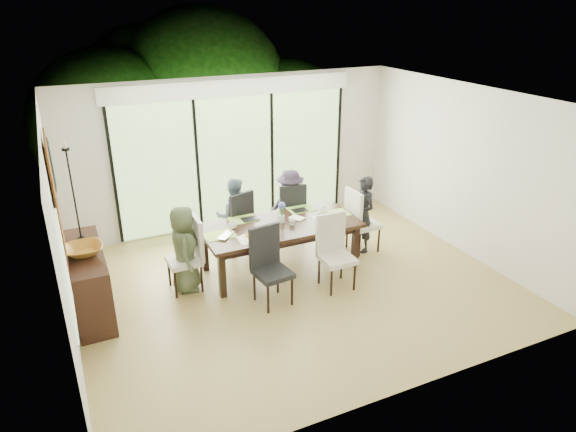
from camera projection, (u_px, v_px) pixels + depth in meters
name	position (u px, v px, depth m)	size (l,w,h in m)	color
floor	(295.00, 285.00, 7.56)	(6.00, 5.00, 0.01)	olive
ceiling	(296.00, 99.00, 6.49)	(6.00, 5.00, 0.01)	white
wall_back	(235.00, 153.00, 9.12)	(6.00, 0.02, 2.70)	beige
wall_front	(409.00, 285.00, 4.93)	(6.00, 0.02, 2.70)	silver
wall_left	(59.00, 239.00, 5.86)	(0.02, 5.00, 2.70)	silver
wall_right	(465.00, 170.00, 8.19)	(0.02, 5.00, 2.70)	beige
glass_doors	(236.00, 161.00, 9.15)	(4.20, 0.02, 2.30)	#598C3F
blinds_header	(233.00, 87.00, 8.63)	(4.40, 0.06, 0.28)	white
mullion_a	(114.00, 178.00, 8.32)	(0.05, 0.04, 2.30)	black
mullion_b	(198.00, 167.00, 8.87)	(0.05, 0.04, 2.30)	black
mullion_c	(272.00, 157.00, 9.41)	(0.05, 0.04, 2.30)	black
mullion_d	(338.00, 148.00, 9.95)	(0.05, 0.04, 2.30)	black
side_window	(66.00, 274.00, 4.82)	(0.02, 0.90, 1.00)	#8CAD7F
deck	(223.00, 208.00, 10.41)	(6.00, 1.80, 0.10)	#513C22
rail_top	(210.00, 169.00, 10.84)	(6.00, 0.08, 0.06)	brown
foliage_left	(109.00, 126.00, 10.63)	(3.20, 3.20, 3.20)	#14380F
foliage_mid	(203.00, 96.00, 11.84)	(4.00, 4.00, 4.00)	#14380F
foliage_right	(288.00, 119.00, 12.09)	(2.80, 2.80, 2.80)	#14380F
foliage_far	(154.00, 102.00, 12.11)	(3.60, 3.60, 3.60)	#14380F
table_top	(280.00, 226.00, 7.75)	(2.38, 1.09, 0.06)	black
table_apron	(280.00, 231.00, 7.79)	(2.18, 0.89, 0.10)	black
table_leg_fl	(222.00, 275.00, 7.12)	(0.09, 0.09, 0.68)	black
table_leg_fr	(355.00, 246.00, 7.96)	(0.09, 0.09, 0.68)	black
table_leg_bl	(205.00, 250.00, 7.84)	(0.09, 0.09, 0.68)	black
table_leg_br	(328.00, 225.00, 8.67)	(0.09, 0.09, 0.68)	black
chair_left_end	(183.00, 255.00, 7.24)	(0.46, 0.46, 1.09)	silver
chair_right_end	(364.00, 219.00, 8.40)	(0.46, 0.46, 1.09)	silver
chair_far_left	(234.00, 221.00, 8.35)	(0.46, 0.46, 1.09)	black
chair_far_right	(289.00, 211.00, 8.74)	(0.46, 0.46, 1.09)	black
chair_near_left	(273.00, 268.00, 6.90)	(0.46, 0.46, 1.09)	black
chair_near_right	(337.00, 253.00, 7.29)	(0.46, 0.46, 1.09)	beige
person_left_end	(184.00, 249.00, 7.21)	(0.60, 0.37, 1.28)	#455136
person_right_end	(363.00, 214.00, 8.35)	(0.60, 0.37, 1.28)	black
person_far_left	(234.00, 216.00, 8.30)	(0.60, 0.37, 1.28)	slate
person_far_right	(290.00, 206.00, 8.69)	(0.60, 0.37, 1.28)	#2A2030
placemat_left	(220.00, 235.00, 7.37)	(0.44, 0.32, 0.01)	#A0C646
placemat_right	(335.00, 214.00, 8.11)	(0.44, 0.32, 0.01)	#90B540
placemat_far_l	(243.00, 219.00, 7.90)	(0.44, 0.32, 0.01)	olive
placemat_far_r	(301.00, 209.00, 8.29)	(0.44, 0.32, 0.01)	#76AA3C
placemat_paper	(254.00, 238.00, 7.28)	(0.44, 0.32, 0.01)	white
tablet_far_l	(250.00, 219.00, 7.89)	(0.26, 0.18, 0.01)	black
tablet_far_r	(300.00, 210.00, 8.22)	(0.24, 0.17, 0.01)	black
papers	(323.00, 217.00, 7.97)	(0.30, 0.22, 0.00)	white
platter_base	(254.00, 237.00, 7.27)	(0.26, 0.26, 0.02)	white
platter_snacks	(253.00, 236.00, 7.26)	(0.20, 0.20, 0.01)	#C06316
vase	(282.00, 219.00, 7.78)	(0.08, 0.08, 0.12)	silver
hyacinth_stems	(282.00, 212.00, 7.73)	(0.04, 0.04, 0.16)	#337226
hyacinth_blooms	(282.00, 205.00, 7.69)	(0.11, 0.11, 0.11)	#5364D0
laptop	(229.00, 236.00, 7.32)	(0.33, 0.21, 0.03)	silver
cup_a	(233.00, 226.00, 7.58)	(0.12, 0.12, 0.10)	white
cup_b	(292.00, 222.00, 7.70)	(0.10, 0.10, 0.09)	white
cup_c	(324.00, 210.00, 8.11)	(0.12, 0.12, 0.10)	white
book	(294.00, 220.00, 7.87)	(0.16, 0.22, 0.02)	white
sideboard	(89.00, 281.00, 6.78)	(0.45, 1.58, 0.89)	black
bowl	(84.00, 250.00, 6.50)	(0.47, 0.47, 0.11)	#976621
candlestick_base	(81.00, 239.00, 6.89)	(0.10, 0.10, 0.04)	black
candlestick_shaft	(74.00, 195.00, 6.64)	(0.02, 0.02, 1.24)	black
candlestick_pan	(66.00, 149.00, 6.40)	(0.10, 0.10, 0.03)	black
candle	(65.00, 145.00, 6.38)	(0.04, 0.04, 0.10)	silver
tapestry	(56.00, 199.00, 6.07)	(0.02, 1.00, 1.50)	brown
art_frame	(51.00, 165.00, 7.14)	(0.03, 0.55, 0.65)	black
art_canvas	(53.00, 164.00, 7.15)	(0.01, 0.45, 0.55)	#18474F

